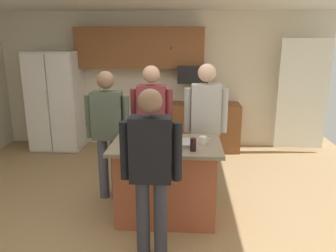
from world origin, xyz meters
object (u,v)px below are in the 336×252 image
at_px(refrigerator, 56,101).
at_px(glass_dark_ale, 144,142).
at_px(kitchen_island, 166,180).
at_px(person_host_foreground, 152,120).
at_px(person_guest_by_door, 151,165).
at_px(serving_tray, 175,143).
at_px(glass_stout_tall, 170,132).
at_px(person_guest_right, 108,127).
at_px(mug_blue_stoneware, 203,140).
at_px(microwave_over_range, 193,74).
at_px(mug_ceramic_white, 144,139).
at_px(glass_pilsner, 193,145).
at_px(tumbler_amber, 180,134).
at_px(person_guest_left, 206,120).

distance_m(refrigerator, glass_dark_ale, 3.40).
relative_size(refrigerator, kitchen_island, 1.49).
relative_size(person_host_foreground, glass_dark_ale, 11.45).
distance_m(person_guest_by_door, serving_tray, 0.75).
distance_m(kitchen_island, person_guest_by_door, 0.91).
xyz_separation_m(glass_dark_ale, glass_stout_tall, (0.26, 0.39, 0.00)).
distance_m(person_guest_right, mug_blue_stoneware, 1.29).
relative_size(microwave_over_range, kitchen_island, 0.45).
bearing_deg(glass_dark_ale, refrigerator, 127.33).
bearing_deg(person_host_foreground, glass_stout_tall, 8.24).
bearing_deg(person_guest_by_door, person_guest_right, 36.38).
height_order(microwave_over_range, kitchen_island, microwave_over_range).
xyz_separation_m(person_host_foreground, mug_blue_stoneware, (0.66, -0.75, -0.05)).
relative_size(person_guest_right, mug_ceramic_white, 13.41).
distance_m(kitchen_island, person_host_foreground, 0.96).
distance_m(kitchen_island, serving_tray, 0.49).
relative_size(glass_pilsner, serving_tray, 0.32).
bearing_deg(serving_tray, glass_dark_ale, -152.73).
bearing_deg(refrigerator, glass_dark_ale, -52.67).
bearing_deg(person_host_foreground, mug_ceramic_white, -18.95).
distance_m(glass_dark_ale, glass_pilsner, 0.53).
bearing_deg(mug_ceramic_white, refrigerator, 128.94).
bearing_deg(refrigerator, serving_tray, -46.75).
bearing_deg(glass_pilsner, mug_blue_stoneware, 64.51).
xyz_separation_m(microwave_over_range, glass_pilsner, (-0.01, -2.86, -0.46)).
height_order(refrigerator, person_guest_by_door, refrigerator).
bearing_deg(tumbler_amber, glass_pilsner, -70.37).
height_order(glass_pilsner, glass_stout_tall, glass_stout_tall).
distance_m(person_guest_by_door, person_host_foreground, 1.52).
distance_m(kitchen_island, person_guest_right, 1.05).
bearing_deg(refrigerator, mug_blue_stoneware, -42.86).
height_order(kitchen_island, person_guest_right, person_guest_right).
bearing_deg(tumbler_amber, person_guest_left, 56.58).
relative_size(refrigerator, serving_tray, 4.25).
height_order(microwave_over_range, person_guest_right, person_guest_right).
height_order(refrigerator, person_host_foreground, refrigerator).
height_order(person_host_foreground, glass_dark_ale, person_host_foreground).
bearing_deg(refrigerator, kitchen_island, -47.54).
height_order(refrigerator, glass_dark_ale, refrigerator).
bearing_deg(kitchen_island, glass_stout_tall, 80.04).
distance_m(person_guest_left, glass_stout_tall, 0.66).
bearing_deg(glass_stout_tall, tumbler_amber, -1.60).
distance_m(kitchen_island, tumbler_amber, 0.57).
xyz_separation_m(person_guest_left, serving_tray, (-0.38, -0.71, -0.09)).
distance_m(person_guest_by_door, glass_stout_tall, 0.96).
bearing_deg(tumbler_amber, glass_dark_ale, -134.72).
xyz_separation_m(mug_ceramic_white, serving_tray, (0.35, -0.02, -0.03)).
bearing_deg(glass_pilsner, kitchen_island, 140.98).
xyz_separation_m(person_guest_right, glass_stout_tall, (0.82, -0.27, 0.02)).
relative_size(person_guest_left, mug_blue_stoneware, 14.15).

